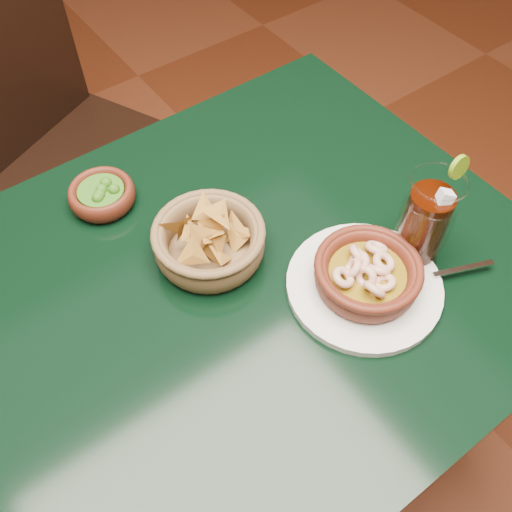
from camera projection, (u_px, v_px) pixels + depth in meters
ground at (207, 467)px, 1.46m from camera, size 7.00×7.00×0.00m
dining_table at (180, 346)px, 0.94m from camera, size 1.20×0.80×0.75m
dining_chair at (68, 146)px, 1.41m from camera, size 0.59×0.59×0.96m
shrimp_plate at (367, 277)px, 0.86m from camera, size 0.31×0.24×0.08m
chip_basket at (209, 241)px, 0.90m from camera, size 0.21×0.21×0.12m
guacamole_ramekin at (102, 195)px, 0.98m from camera, size 0.13×0.13×0.05m
cola_drink at (425, 221)px, 0.86m from camera, size 0.17×0.17×0.19m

